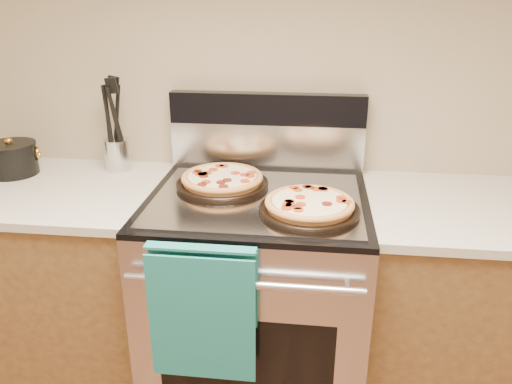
# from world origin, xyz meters

# --- Properties ---
(wall_back) EXTENTS (4.00, 0.00, 4.00)m
(wall_back) POSITION_xyz_m (0.00, 2.00, 1.35)
(wall_back) COLOR tan
(wall_back) RESTS_ON ground
(range_body) EXTENTS (0.76, 0.68, 0.90)m
(range_body) POSITION_xyz_m (0.00, 1.65, 0.45)
(range_body) COLOR #B7B7BC
(range_body) RESTS_ON ground
(oven_window) EXTENTS (0.56, 0.01, 0.40)m
(oven_window) POSITION_xyz_m (0.00, 1.31, 0.45)
(oven_window) COLOR black
(oven_window) RESTS_ON range_body
(cooktop) EXTENTS (0.76, 0.68, 0.02)m
(cooktop) POSITION_xyz_m (0.00, 1.65, 0.91)
(cooktop) COLOR black
(cooktop) RESTS_ON range_body
(backsplash_lower) EXTENTS (0.76, 0.06, 0.18)m
(backsplash_lower) POSITION_xyz_m (0.00, 1.96, 1.01)
(backsplash_lower) COLOR silver
(backsplash_lower) RESTS_ON cooktop
(backsplash_upper) EXTENTS (0.76, 0.06, 0.12)m
(backsplash_upper) POSITION_xyz_m (0.00, 1.96, 1.16)
(backsplash_upper) COLOR black
(backsplash_upper) RESTS_ON backsplash_lower
(oven_handle) EXTENTS (0.70, 0.03, 0.03)m
(oven_handle) POSITION_xyz_m (0.00, 1.27, 0.80)
(oven_handle) COLOR silver
(oven_handle) RESTS_ON range_body
(dish_towel) EXTENTS (0.32, 0.05, 0.42)m
(dish_towel) POSITION_xyz_m (-0.12, 1.27, 0.70)
(dish_towel) COLOR #196981
(dish_towel) RESTS_ON oven_handle
(foil_sheet) EXTENTS (0.70, 0.55, 0.01)m
(foil_sheet) POSITION_xyz_m (0.00, 1.62, 0.92)
(foil_sheet) COLOR gray
(foil_sheet) RESTS_ON cooktop
(cabinet_left) EXTENTS (1.00, 0.62, 0.88)m
(cabinet_left) POSITION_xyz_m (-0.88, 1.68, 0.44)
(cabinet_left) COLOR brown
(cabinet_left) RESTS_ON ground
(countertop_left) EXTENTS (1.02, 0.64, 0.03)m
(countertop_left) POSITION_xyz_m (-0.88, 1.68, 0.90)
(countertop_left) COLOR beige
(countertop_left) RESTS_ON cabinet_left
(cabinet_right) EXTENTS (1.00, 0.62, 0.88)m
(cabinet_right) POSITION_xyz_m (0.88, 1.68, 0.44)
(cabinet_right) COLOR brown
(cabinet_right) RESTS_ON ground
(pepperoni_pizza_back) EXTENTS (0.40, 0.40, 0.04)m
(pepperoni_pizza_back) POSITION_xyz_m (-0.14, 1.72, 0.95)
(pepperoni_pizza_back) COLOR #C1753B
(pepperoni_pizza_back) RESTS_ON foil_sheet
(pepperoni_pizza_front) EXTENTS (0.37, 0.37, 0.04)m
(pepperoni_pizza_front) POSITION_xyz_m (0.18, 1.53, 0.95)
(pepperoni_pizza_front) COLOR #C1753B
(pepperoni_pizza_front) RESTS_ON foil_sheet
(utensil_crock) EXTENTS (0.12, 0.12, 0.13)m
(utensil_crock) POSITION_xyz_m (-0.60, 1.89, 0.97)
(utensil_crock) COLOR silver
(utensil_crock) RESTS_ON countertop_left
(saucepan) EXTENTS (0.24, 0.24, 0.11)m
(saucepan) POSITION_xyz_m (-0.99, 1.79, 0.97)
(saucepan) COLOR black
(saucepan) RESTS_ON countertop_left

